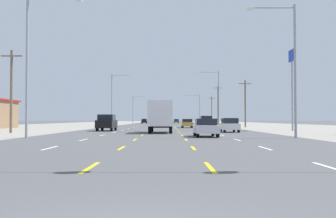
{
  "coord_description": "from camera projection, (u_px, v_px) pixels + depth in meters",
  "views": [
    {
      "loc": [
        0.52,
        -4.18,
        1.41
      ],
      "look_at": [
        0.34,
        53.0,
        2.94
      ],
      "focal_mm": 40.92,
      "sensor_mm": 36.0,
      "label": 1
    }
  ],
  "objects": [
    {
      "name": "lot_apron_right",
      "position": [
        301.0,
        127.0,
        70.04
      ],
      "size": [
        28.0,
        440.0,
        0.01
      ],
      "primitive_type": "cube",
      "color": "gray",
      "rests_on": "ground"
    },
    {
      "name": "lot_apron_left",
      "position": [
        32.0,
        127.0,
        70.2
      ],
      "size": [
        28.0,
        440.0,
        0.01
      ],
      "primitive_type": "cube",
      "color": "gray",
      "rests_on": "ground"
    },
    {
      "name": "streetlight_right_row_0",
      "position": [
        292.0,
        61.0,
        28.89
      ],
      "size": [
        3.68,
        0.26,
        10.14
      ],
      "color": "gray",
      "rests_on": "ground"
    },
    {
      "name": "streetlight_right_row_2",
      "position": [
        199.0,
        106.0,
        116.07
      ],
      "size": [
        4.71,
        0.26,
        8.95
      ],
      "color": "gray",
      "rests_on": "ground"
    },
    {
      "name": "pole_sign_right_row_1",
      "position": [
        293.0,
        71.0,
        47.13
      ],
      "size": [
        0.24,
        2.01,
        10.01
      ],
      "color": "gray",
      "rests_on": "ground"
    },
    {
      "name": "suv_far_left_midfar",
      "position": [
        108.0,
        122.0,
        46.48
      ],
      "size": [
        1.98,
        4.9,
        1.98
      ],
      "color": "black",
      "rests_on": "ground"
    },
    {
      "name": "utility_pole_right_row_2",
      "position": [
        219.0,
        104.0,
        101.49
      ],
      "size": [
        2.2,
        0.26,
        10.33
      ],
      "color": "brown",
      "rests_on": "ground"
    },
    {
      "name": "streetlight_left_row_0",
      "position": [
        34.0,
        56.0,
        28.96
      ],
      "size": [
        4.25,
        0.26,
        10.84
      ],
      "color": "gray",
      "rests_on": "ground"
    },
    {
      "name": "hatchback_far_right_mid",
      "position": [
        231.0,
        125.0,
        41.55
      ],
      "size": [
        1.72,
        3.9,
        1.54
      ],
      "color": "white",
      "rests_on": "ground"
    },
    {
      "name": "utility_pole_right_row_1",
      "position": [
        247.0,
        103.0,
        67.68
      ],
      "size": [
        2.2,
        0.26,
        8.33
      ],
      "color": "brown",
      "rests_on": "ground"
    },
    {
      "name": "box_truck_center_turn_near",
      "position": [
        162.0,
        115.0,
        39.74
      ],
      "size": [
        2.4,
        7.2,
        3.23
      ],
      "color": "black",
      "rests_on": "ground"
    },
    {
      "name": "streetlight_left_row_2",
      "position": [
        135.0,
        108.0,
        116.13
      ],
      "size": [
        3.62,
        0.26,
        8.54
      ],
      "color": "gray",
      "rests_on": "ground"
    },
    {
      "name": "sedan_inner_right_nearest",
      "position": [
        207.0,
        127.0,
        30.9
      ],
      "size": [
        1.8,
        4.5,
        1.46
      ],
      "color": "silver",
      "rests_on": "ground"
    },
    {
      "name": "lane_markings",
      "position": [
        167.0,
        124.0,
        108.6
      ],
      "size": [
        10.64,
        227.6,
        0.01
      ],
      "color": "white",
      "rests_on": "ground"
    },
    {
      "name": "ground_plane",
      "position": [
        166.0,
        127.0,
        70.12
      ],
      "size": [
        572.0,
        572.0,
        0.0
      ],
      "primitive_type": "plane",
      "color": "#4C4C4F"
    },
    {
      "name": "utility_pole_left_row_0",
      "position": [
        13.0,
        90.0,
        39.48
      ],
      "size": [
        2.2,
        0.26,
        8.55
      ],
      "color": "brown",
      "rests_on": "ground"
    },
    {
      "name": "streetlight_left_row_1",
      "position": [
        115.0,
        97.0,
        72.55
      ],
      "size": [
        3.47,
        0.26,
        10.05
      ],
      "color": "gray",
      "rests_on": "ground"
    },
    {
      "name": "hatchback_far_left_farthest",
      "position": [
        146.0,
        121.0,
        123.6
      ],
      "size": [
        1.72,
        3.9,
        1.54
      ],
      "color": "black",
      "rests_on": "ground"
    },
    {
      "name": "sedan_inner_right_far",
      "position": [
        188.0,
        123.0,
        63.37
      ],
      "size": [
        1.8,
        4.5,
        1.46
      ],
      "color": "#B28C33",
      "rests_on": "ground"
    },
    {
      "name": "suv_far_right_farther",
      "position": [
        207.0,
        122.0,
        64.66
      ],
      "size": [
        1.98,
        4.9,
        1.98
      ],
      "color": "#B28C33",
      "rests_on": "ground"
    },
    {
      "name": "streetlight_right_row_1",
      "position": [
        218.0,
        94.0,
        72.5
      ],
      "size": [
        4.31,
        0.26,
        10.61
      ],
      "color": "gray",
      "rests_on": "ground"
    },
    {
      "name": "sedan_inner_right_distant_a",
      "position": [
        178.0,
        121.0,
        134.0
      ],
      "size": [
        1.8,
        4.5,
        1.46
      ],
      "color": "#235B2D",
      "rests_on": "ground"
    },
    {
      "name": "utility_pole_right_row_3",
      "position": [
        213.0,
        109.0,
        126.56
      ],
      "size": [
        2.2,
        0.26,
        8.99
      ],
      "color": "brown",
      "rests_on": "ground"
    }
  ]
}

